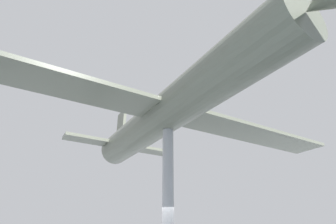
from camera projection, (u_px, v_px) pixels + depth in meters
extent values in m
cylinder|color=#B7B7BC|center=(168.00, 199.00, 10.07)|extent=(0.46, 0.46, 5.65)
cylinder|color=slate|center=(168.00, 112.00, 11.67)|extent=(5.43, 13.32, 1.75)
cube|color=slate|center=(168.00, 112.00, 11.67)|extent=(20.54, 7.66, 0.18)
cube|color=slate|center=(120.00, 145.00, 16.28)|extent=(6.68, 2.83, 0.18)
cube|color=slate|center=(121.00, 128.00, 16.78)|extent=(0.48, 1.11, 2.21)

